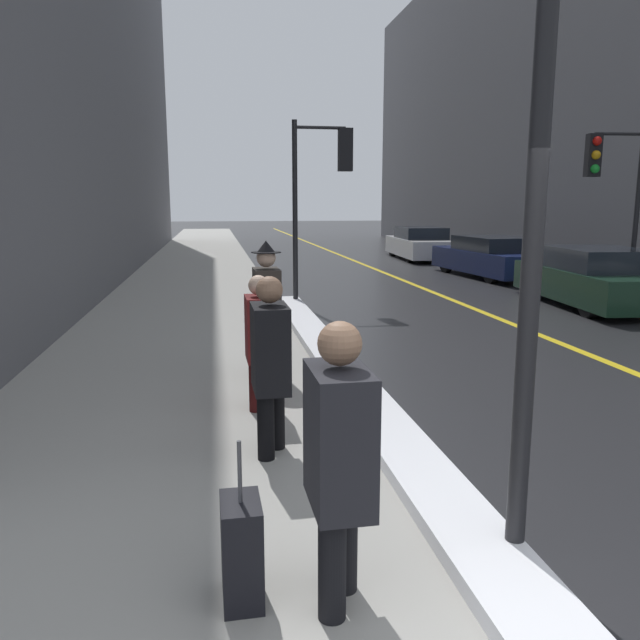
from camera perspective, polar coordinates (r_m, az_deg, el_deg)
name	(u,v)px	position (r m, az deg, el deg)	size (l,w,h in m)	color
sidewalk_slab	(194,286)	(17.21, -11.48, 3.04)	(4.00, 80.00, 0.01)	#9E9B93
road_centre_stripe	(407,282)	(18.04, 7.96, 3.48)	(0.16, 80.00, 0.00)	gold
snow_bank_curb	(344,373)	(8.00, 2.18, -4.89)	(0.53, 12.82, 0.13)	white
building_facade_right	(575,89)	(28.42, 22.29, 18.99)	(6.00, 36.00, 13.46)	slate
traffic_light_near	(325,173)	(13.79, 0.49, 13.28)	(1.31, 0.32, 3.94)	black
traffic_light_far	(611,177)	(15.20, 25.04, 11.74)	(1.31, 0.33, 3.82)	black
pedestrian_trailing	(339,453)	(3.39, 1.75, -12.10)	(0.31, 0.53, 1.61)	black
pedestrian_nearside	(270,358)	(5.42, -4.56, -3.46)	(0.31, 0.52, 1.60)	black
pedestrian_in_glasses	(259,336)	(6.68, -5.58, -1.45)	(0.29, 0.48, 1.46)	#340C0C
pedestrian_with_shoulder_bag	(267,304)	(7.89, -4.89, 1.46)	(0.37, 0.75, 1.75)	black
parked_car_dark_green	(595,278)	(14.83, 23.84, 3.49)	(2.25, 4.65, 1.27)	black
parked_car_navy	(492,257)	(19.80, 15.48, 5.55)	(2.19, 4.85, 1.23)	navy
parked_car_white	(420,244)	(25.61, 9.09, 6.90)	(2.08, 4.99, 1.29)	silver
rolling_suitcase	(242,552)	(3.71, -7.17, -20.27)	(0.23, 0.36, 0.95)	black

